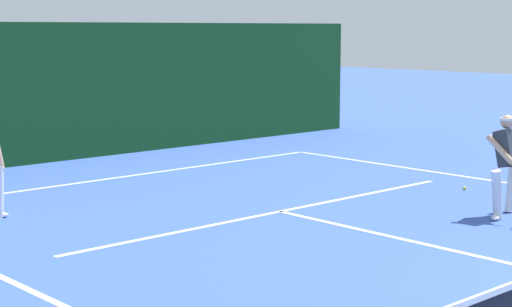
# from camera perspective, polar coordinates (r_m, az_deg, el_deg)

# --- Properties ---
(court_line_baseline_far) EXTENTS (10.06, 0.10, 0.01)m
(court_line_baseline_far) POSITION_cam_1_polar(r_m,az_deg,el_deg) (17.30, -8.74, -1.53)
(court_line_baseline_far) COLOR white
(court_line_baseline_far) RESTS_ON ground_plane
(court_line_service) EXTENTS (8.20, 0.10, 0.01)m
(court_line_service) POSITION_cam_1_polar(r_m,az_deg,el_deg) (13.87, 1.63, -3.90)
(court_line_service) COLOR white
(court_line_service) RESTS_ON ground_plane
(court_line_centre) EXTENTS (0.10, 6.40, 0.01)m
(court_line_centre) POSITION_cam_1_polar(r_m,az_deg,el_deg) (11.85, 12.53, -6.24)
(court_line_centre) COLOR white
(court_line_centre) RESTS_ON ground_plane
(player_near) EXTENTS (1.06, 0.90, 1.62)m
(player_near) POSITION_cam_1_polar(r_m,az_deg,el_deg) (13.94, 16.43, -0.47)
(player_near) COLOR silver
(player_near) RESTS_ON ground_plane
(tennis_ball) EXTENTS (0.07, 0.07, 0.07)m
(tennis_ball) POSITION_cam_1_polar(r_m,az_deg,el_deg) (16.16, 13.81, -2.27)
(tennis_ball) COLOR #D1E033
(tennis_ball) RESTS_ON ground_plane
(back_fence_windscreen) EXTENTS (18.75, 0.12, 3.09)m
(back_fence_windscreen) POSITION_cam_1_polar(r_m,az_deg,el_deg) (19.41, -13.32, 4.01)
(back_fence_windscreen) COLOR #13401C
(back_fence_windscreen) RESTS_ON ground_plane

